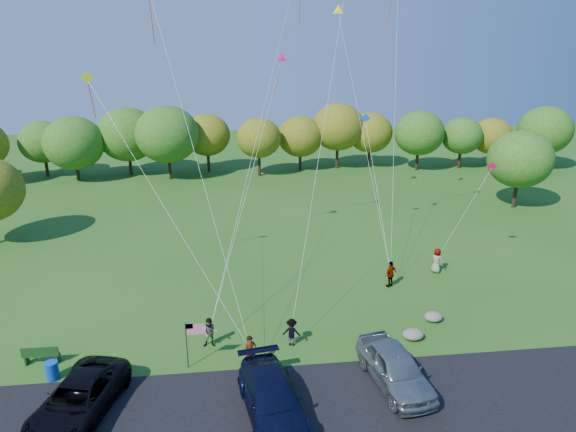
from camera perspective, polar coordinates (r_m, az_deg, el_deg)
name	(u,v)px	position (r m, az deg, el deg)	size (l,w,h in m)	color
ground	(300,354)	(27.44, 1.29, -15.12)	(140.00, 140.00, 0.00)	#255418
asphalt_lane	(312,406)	(24.25, 2.67, -20.32)	(44.00, 6.00, 0.06)	black
treeline	(262,137)	(59.68, -2.85, 8.75)	(74.16, 27.85, 8.42)	#372114
minivan_dark	(78,399)	(24.93, -22.29, -18.31)	(2.61, 5.65, 1.57)	black
minivan_navy	(272,399)	(23.25, -1.77, -19.61)	(2.30, 5.66, 1.64)	black
minivan_silver	(395,368)	(25.36, 11.82, -16.16)	(2.10, 5.22, 1.78)	gray
flyer_a	(250,352)	(26.10, -4.19, -14.84)	(0.64, 0.42, 1.74)	#4C4C59
flyer_b	(210,333)	(27.91, -8.64, -12.69)	(0.80, 0.62, 1.65)	#4C4C59
flyer_c	(292,332)	(27.75, 0.40, -12.78)	(0.99, 0.57, 1.54)	#4C4C59
flyer_d	(391,274)	(34.36, 11.33, -6.34)	(1.05, 0.44, 1.79)	#4C4C59
flyer_e	(437,260)	(37.17, 16.19, -4.77)	(0.86, 0.56, 1.77)	#4C4C59
park_bench	(41,355)	(29.18, -25.76, -13.71)	(1.80, 0.45, 1.00)	#163D16
trash_barrel	(52,371)	(27.88, -24.74, -15.34)	(0.61, 0.61, 0.92)	#0B40AF
flag_assembly	(192,334)	(25.92, -10.65, -12.81)	(0.92, 0.60, 2.49)	black
boulder_near	(413,334)	(29.26, 13.73, -12.67)	(1.16, 0.91, 0.58)	gray
boulder_far	(433,317)	(31.25, 15.85, -10.72)	(1.05, 0.88, 0.55)	gray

